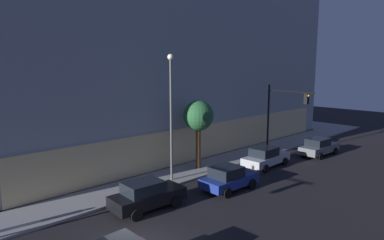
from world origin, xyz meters
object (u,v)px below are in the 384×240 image
at_px(street_lamp_sidewalk, 171,104).
at_px(car_blue, 228,178).
at_px(car_silver, 266,157).
at_px(traffic_light_far_corner, 281,109).
at_px(car_grey, 319,147).
at_px(modern_building, 134,51).
at_px(car_black, 147,195).
at_px(sidewalk_tree, 198,117).

xyz_separation_m(street_lamp_sidewalk, car_blue, (1.72, -3.89, -4.87)).
bearing_deg(car_silver, street_lamp_sidewalk, 162.71).
relative_size(traffic_light_far_corner, car_grey, 1.38).
distance_m(modern_building, car_blue, 21.39).
bearing_deg(car_black, car_blue, -11.37).
height_order(traffic_light_far_corner, car_silver, traffic_light_far_corner).
relative_size(car_blue, car_silver, 0.86).
height_order(street_lamp_sidewalk, car_grey, street_lamp_sidewalk).
bearing_deg(modern_building, sidewalk_tree, -104.19).
relative_size(traffic_light_far_corner, sidewalk_tree, 1.18).
bearing_deg(sidewalk_tree, modern_building, 75.81).
distance_m(modern_building, street_lamp_sidewalk, 16.83).
bearing_deg(car_grey, modern_building, 112.83).
xyz_separation_m(sidewalk_tree, car_black, (-7.65, -3.48, -3.47)).
xyz_separation_m(car_blue, car_grey, (13.08, 0.01, 0.00)).
xyz_separation_m(sidewalk_tree, car_silver, (4.64, -3.29, -3.51)).
distance_m(street_lamp_sidewalk, sidewalk_tree, 3.80).
xyz_separation_m(traffic_light_far_corner, sidewalk_tree, (-8.20, 2.42, -0.10)).
bearing_deg(car_blue, car_silver, 12.14).
relative_size(modern_building, street_lamp_sidewalk, 4.36).
relative_size(modern_building, car_blue, 9.49).
bearing_deg(car_black, car_grey, -3.56).
bearing_deg(car_blue, modern_building, 74.19).
relative_size(car_black, car_blue, 1.09).
bearing_deg(modern_building, car_black, -122.69).
xyz_separation_m(modern_building, sidewalk_tree, (-3.52, -13.92, -5.68)).
xyz_separation_m(sidewalk_tree, car_blue, (-1.74, -4.66, -3.51)).
distance_m(traffic_light_far_corner, car_silver, 5.15).
distance_m(modern_building, car_grey, 22.16).
distance_m(sidewalk_tree, car_blue, 6.09).
bearing_deg(modern_building, street_lamp_sidewalk, -115.42).
distance_m(sidewalk_tree, car_black, 9.09).
height_order(traffic_light_far_corner, car_black, traffic_light_far_corner).
distance_m(traffic_light_far_corner, car_grey, 5.28).
xyz_separation_m(modern_building, car_black, (-11.17, -17.40, -9.14)).
xyz_separation_m(car_black, car_silver, (12.28, 0.19, -0.05)).
bearing_deg(sidewalk_tree, car_grey, -22.33).
bearing_deg(sidewalk_tree, car_black, -155.56).
relative_size(car_blue, car_grey, 0.88).
bearing_deg(car_silver, car_black, -179.13).
relative_size(street_lamp_sidewalk, sidewalk_tree, 1.63).
xyz_separation_m(modern_building, car_silver, (1.12, -17.21, -9.19)).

